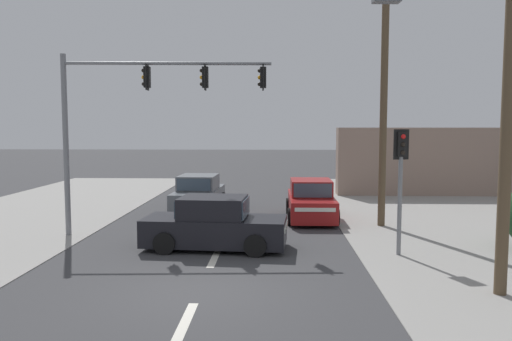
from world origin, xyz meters
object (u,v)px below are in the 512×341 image
Objects in this scene: sedan_crossing_left at (199,195)px; pedestal_signal_right_kerb at (401,170)px; utility_pole_foreground_right at (502,73)px; utility_pole_midground_right at (384,81)px; traffic_signal_mast at (137,105)px; sedan_kerbside_parked at (311,201)px; sedan_oncoming_mid at (215,225)px.

pedestal_signal_right_kerb is at bearing -47.27° from sedan_crossing_left.
utility_pole_midground_right is (-0.81, 7.51, 0.53)m from utility_pole_foreground_right.
traffic_signal_mast is 1.60× the size of sedan_crossing_left.
traffic_signal_mast is 8.61m from pedestal_signal_right_kerb.
sedan_crossing_left is (-7.20, 3.13, -4.57)m from utility_pole_midground_right.
pedestal_signal_right_kerb is 0.84× the size of sedan_kerbside_parked.
sedan_oncoming_mid and sedan_kerbside_parked have the same top height.
pedestal_signal_right_kerb is (-1.22, 3.29, -2.33)m from utility_pole_foreground_right.
traffic_signal_mast is 6.27m from sedan_crossing_left.
traffic_signal_mast reaches higher than pedestal_signal_right_kerb.
utility_pole_foreground_right is at bearing -83.81° from utility_pole_midground_right.
utility_pole_midground_right reaches higher than utility_pole_foreground_right.
traffic_signal_mast is 7.68m from sedan_kerbside_parked.
traffic_signal_mast is 1.93× the size of pedestal_signal_right_kerb.
utility_pole_foreground_right reaches higher than traffic_signal_mast.
pedestal_signal_right_kerb is (-0.40, -4.22, -2.86)m from utility_pole_midground_right.
utility_pole_foreground_right is 4.21m from pedestal_signal_right_kerb.
traffic_signal_mast is at bearing -167.90° from utility_pole_midground_right.
sedan_crossing_left is 5.05m from sedan_kerbside_parked.
sedan_kerbside_parked is (3.22, 4.95, 0.00)m from sedan_oncoming_mid.
utility_pole_foreground_right is 0.87× the size of utility_pole_midground_right.
sedan_crossing_left and sedan_kerbside_parked have the same top height.
pedestal_signal_right_kerb is (8.04, -2.41, -1.94)m from traffic_signal_mast.
traffic_signal_mast reaches higher than sedan_crossing_left.
utility_pole_midground_right reaches higher than sedan_kerbside_parked.
utility_pole_midground_right is 9.08m from sedan_crossing_left.
utility_pole_midground_right is 2.37× the size of sedan_kerbside_parked.
traffic_signal_mast is at bearing -152.05° from sedan_kerbside_parked.
pedestal_signal_right_kerb reaches higher than sedan_kerbside_parked.
sedan_kerbside_parked is (-3.29, 8.87, -4.04)m from utility_pole_foreground_right.
pedestal_signal_right_kerb is at bearing -16.72° from traffic_signal_mast.
traffic_signal_mast is 1.62× the size of sedan_kerbside_parked.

